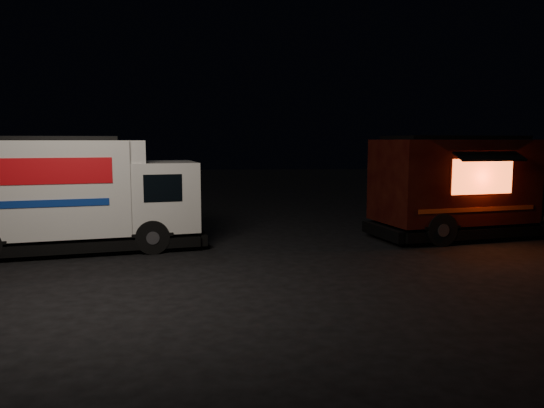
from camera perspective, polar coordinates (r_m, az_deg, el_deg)
The scene contains 3 objects.
ground at distance 12.90m, azimuth -7.61°, elevation -6.06°, with size 80.00×80.00×0.00m, color black.
white_truck at distance 14.65m, azimuth -20.45°, elevation 1.01°, with size 6.56×2.24×2.98m, color silver, non-canonical shape.
red_truck at distance 17.02m, azimuth 21.18°, elevation 1.78°, with size 6.45×2.37×3.00m, color #3C130B, non-canonical shape.
Camera 1 is at (1.11, -12.53, 2.87)m, focal length 35.00 mm.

